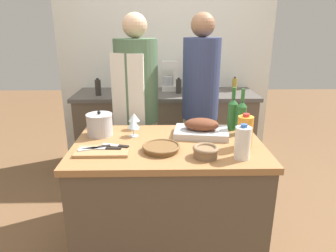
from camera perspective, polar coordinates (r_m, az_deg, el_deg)
name	(u,v)px	position (r m, az deg, el deg)	size (l,w,h in m)	color
kitchen_island	(168,202)	(2.13, 0.06, -14.33)	(1.21, 0.75, 0.88)	brown
back_counter	(166,132)	(3.37, -0.44, -1.23)	(1.94, 0.60, 0.91)	brown
back_wall	(165,55)	(3.54, -0.55, 13.29)	(2.44, 0.10, 2.55)	silver
roasting_pan	(201,129)	(2.06, 6.37, -0.59)	(0.39, 0.29, 0.12)	#BCBCC1
wicker_basket	(161,148)	(1.81, -1.29, -4.16)	(0.23, 0.23, 0.04)	brown
cutting_board	(103,151)	(1.83, -12.34, -4.71)	(0.32, 0.17, 0.02)	#AD7F51
stock_pot	(100,125)	(2.10, -12.87, 0.26)	(0.18, 0.18, 0.17)	#B7B7BC
mixing_bowl	(206,151)	(1.73, 7.20, -4.79)	(0.15, 0.15, 0.07)	#846647
juice_jug	(245,132)	(1.89, 14.42, -1.09)	(0.09, 0.09, 0.22)	orange
milk_jug	(243,143)	(1.73, 14.03, -3.10)	(0.09, 0.09, 0.20)	white
wine_bottle_green	(232,113)	(2.20, 12.18, 2.40)	(0.07, 0.07, 0.31)	#28662D
wine_bottle_dark	(241,117)	(2.12, 13.77, 1.75)	(0.07, 0.07, 0.32)	#28662D
wine_glass_left	(133,124)	(2.04, -6.62, 0.37)	(0.08, 0.08, 0.12)	silver
wine_glass_right	(134,118)	(2.17, -6.49, 1.59)	(0.08, 0.08, 0.12)	silver
knife_chef	(102,148)	(1.84, -12.39, -4.17)	(0.25, 0.04, 0.01)	#B7B7BC
knife_paring	(95,148)	(1.85, -13.65, -4.08)	(0.19, 0.10, 0.01)	#B7B7BC
knife_bread	(116,146)	(1.86, -9.79, -3.70)	(0.17, 0.08, 0.01)	#B7B7BC
stand_mixer	(170,78)	(3.34, 0.41, 9.05)	(0.18, 0.14, 0.32)	silver
condiment_bottle_tall	(179,86)	(3.21, 2.04, 7.58)	(0.06, 0.06, 0.17)	#332D28
condiment_bottle_short	(235,85)	(3.40, 12.55, 7.70)	(0.05, 0.05, 0.16)	#B28E2D
condiment_bottle_extra	(98,88)	(3.19, -13.19, 7.15)	(0.06, 0.06, 0.18)	#332D28
person_cook_aproned	(137,107)	(2.57, -5.90, 3.65)	(0.37, 0.39, 1.70)	beige
person_cook_guest	(200,103)	(2.66, 6.15, 4.39)	(0.32, 0.32, 1.71)	beige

